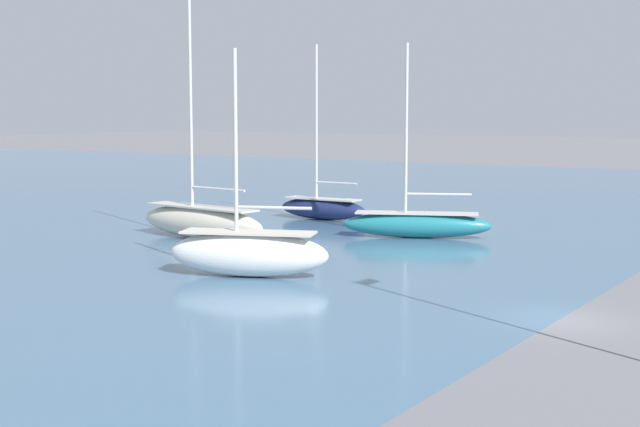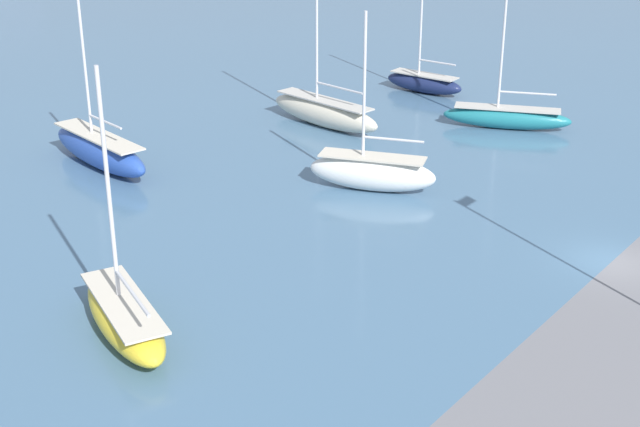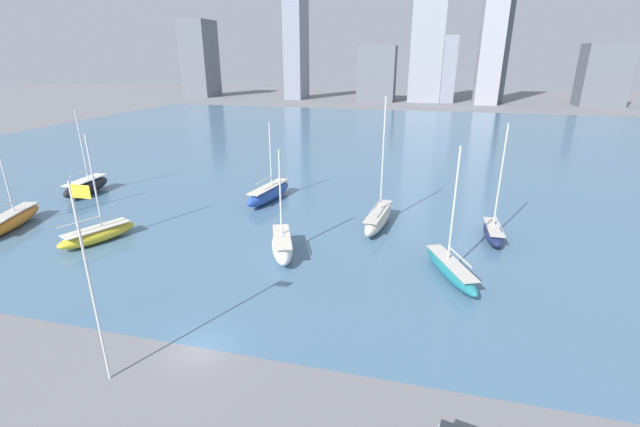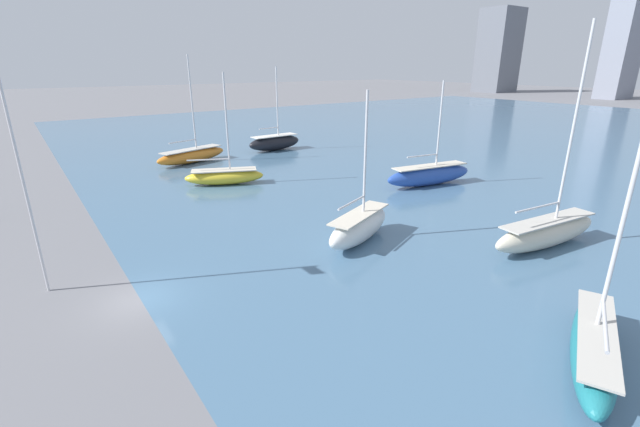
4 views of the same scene
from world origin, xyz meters
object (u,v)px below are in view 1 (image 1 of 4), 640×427
at_px(sailboat_cream, 201,221).
at_px(sailboat_teal, 416,223).
at_px(sailboat_white, 249,252).
at_px(sailboat_navy, 322,207).

height_order(sailboat_cream, sailboat_teal, sailboat_cream).
bearing_deg(sailboat_teal, sailboat_white, 153.65).
distance_m(sailboat_cream, sailboat_navy, 12.16).
bearing_deg(sailboat_navy, sailboat_teal, -116.61).
bearing_deg(sailboat_teal, sailboat_navy, 40.30).
bearing_deg(sailboat_white, sailboat_teal, -23.79).
bearing_deg(sailboat_cream, sailboat_teal, -47.46).
xyz_separation_m(sailboat_white, sailboat_navy, (20.23, 9.14, -0.22)).
relative_size(sailboat_white, sailboat_cream, 0.72).
height_order(sailboat_white, sailboat_navy, sailboat_navy).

